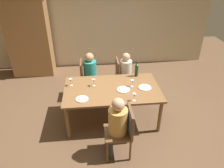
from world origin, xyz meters
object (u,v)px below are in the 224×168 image
Objects in this scene: chair_near at (125,126)px; person_woman_host at (116,124)px; wine_glass_near_right at (132,82)px; wine_glass_far at (134,96)px; dinner_plate_host at (82,99)px; dining_table at (112,91)px; wine_bottle_tall_green at (137,70)px; handbag at (105,90)px; chair_far_left at (87,76)px; chair_far_right at (122,75)px; dinner_plate_guest_left at (145,87)px; person_man_bearded at (127,71)px; person_man_guest at (91,72)px; dinner_plate_guest_right at (123,90)px; wine_glass_near_left at (94,81)px; wine_glass_centre at (71,81)px; armoire_cabinet at (29,37)px.

person_woman_host reaches higher than chair_near.
wine_glass_far is at bearing -96.15° from wine_glass_near_right.
dinner_plate_host is (-0.93, 0.13, -0.10)m from wine_glass_far.
dining_table is 0.77m from wine_bottle_tall_green.
handbag is (-0.42, 1.39, -0.74)m from wine_glass_far.
dinner_plate_host is (-0.07, -1.26, 0.22)m from chair_far_left.
chair_far_right is 0.84m from chair_far_left.
dinner_plate_guest_left is at bearing -17.91° from wine_glass_near_right.
person_man_bearded reaches higher than dining_table.
chair_far_left is 0.85× the size of person_man_bearded.
dinner_plate_guest_right is at bearing 31.04° from person_man_guest.
chair_far_right is 1.42m from wine_glass_far.
person_man_bearded is at bearing 90.00° from chair_far_left.
dining_table is 0.94m from person_woman_host.
dining_table is at bearing -19.68° from chair_far_right.
wine_glass_near_left is at bearing 140.28° from wine_glass_far.
person_woman_host is 0.83m from dinner_plate_host.
person_man_guest is 7.52× the size of wine_glass_centre.
dinner_plate_host is (-0.18, -1.26, 0.10)m from person_man_guest.
dinner_plate_guest_right is at bearing 110.49° from wine_glass_far.
chair_far_right is 6.17× the size of wine_glass_near_right.
wine_bottle_tall_green is (1.08, -0.48, 0.36)m from chair_far_left.
wine_glass_centre is at bearing 34.57° from person_woman_host.
wine_glass_centre is at bearing 166.28° from dining_table.
dining_table is 8.15× the size of dinner_plate_host.
dinner_plate_guest_left is 0.44m from dinner_plate_guest_right.
person_man_guest is 0.87m from wine_glass_centre.
dinner_plate_guest_left is (1.00, -0.18, -0.10)m from wine_glass_near_left.
dining_table is at bearing 128.06° from wine_glass_far.
wine_bottle_tall_green is at bearing 63.94° from person_man_guest.
armoire_cabinet is 14.63× the size of wine_glass_centre.
armoire_cabinet reaches higher than wine_bottle_tall_green.
dinner_plate_guest_right reaches higher than dining_table.
chair_far_left is 0.81× the size of person_woman_host.
person_man_guest reaches higher than person_man_bearded.
chair_far_right is 0.59m from handbag.
chair_far_right is 0.81× the size of person_woman_host.
person_man_guest is at bearing -90.00° from chair_far_right.
chair_near is at bearing -106.19° from wine_glass_near_right.
chair_far_right is at bearing -90.00° from person_man_bearded.
wine_bottle_tall_green is 1.38× the size of dinner_plate_guest_left.
chair_near is 0.81× the size of person_woman_host.
chair_far_left is 1.26m from dinner_plate_guest_right.
wine_glass_near_right is at bearing -16.19° from chair_near.
wine_glass_far is at bearing 0.76° from chair_far_right.
chair_far_right reaches higher than handbag.
dinner_plate_host reaches higher than handbag.
person_man_guest is 4.87× the size of dinner_plate_host.
wine_glass_near_right is (1.21, -0.16, 0.00)m from wine_glass_centre.
person_man_guest is at bearing 112.94° from dining_table.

